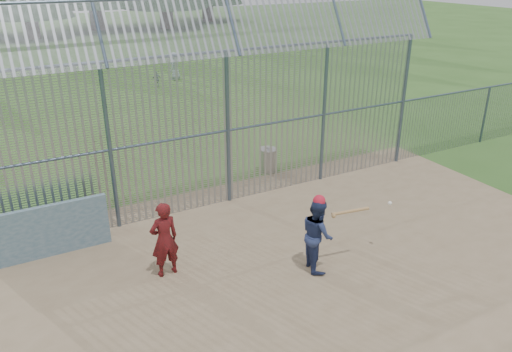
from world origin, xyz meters
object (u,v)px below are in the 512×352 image
batter (317,234)px  trash_can (268,160)px  dugout_wall (50,231)px  onlooker (164,239)px

batter → trash_can: batter is taller
dugout_wall → batter: batter is taller
onlooker → trash_can: (4.58, 3.78, -0.45)m
batter → onlooker: bearing=80.3°
dugout_wall → trash_can: (6.53, 1.88, -0.24)m
dugout_wall → batter: bearing=-33.4°
trash_can → onlooker: bearing=-140.4°
dugout_wall → trash_can: bearing=16.1°
dugout_wall → onlooker: (1.95, -1.90, 0.21)m
onlooker → trash_can: onlooker is taller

